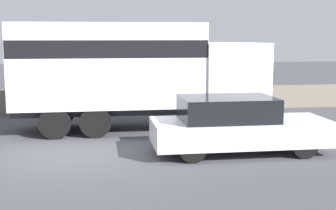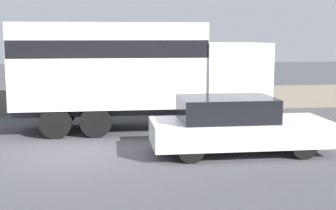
{
  "view_description": "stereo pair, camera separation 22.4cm",
  "coord_description": "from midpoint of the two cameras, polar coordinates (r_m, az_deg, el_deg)",
  "views": [
    {
      "loc": [
        0.71,
        -11.52,
        2.96
      ],
      "look_at": [
        2.62,
        1.41,
        1.02
      ],
      "focal_mm": 50.0,
      "sensor_mm": 36.0,
      "label": 1
    },
    {
      "loc": [
        0.93,
        -11.56,
        2.96
      ],
      "look_at": [
        2.62,
        1.41,
        1.02
      ],
      "focal_mm": 50.0,
      "sensor_mm": 36.0,
      "label": 2
    }
  ],
  "objects": [
    {
      "name": "ground_plane",
      "position": [
        11.94,
        -12.15,
        -6.12
      ],
      "size": [
        80.0,
        80.0,
        0.0
      ],
      "primitive_type": "plane",
      "color": "#47474C"
    },
    {
      "name": "stone_wall_backdrop",
      "position": [
        18.61,
        -10.86,
        0.55
      ],
      "size": [
        60.0,
        0.35,
        0.92
      ],
      "color": "gray",
      "rests_on": "ground_plane"
    },
    {
      "name": "box_truck",
      "position": [
        14.7,
        -4.49,
        4.46
      ],
      "size": [
        7.78,
        2.46,
        3.35
      ],
      "color": "silver",
      "rests_on": "ground_plane"
    },
    {
      "name": "car_hatchback",
      "position": [
        11.95,
        7.83,
        -2.45
      ],
      "size": [
        4.48,
        1.73,
        1.44
      ],
      "color": "silver",
      "rests_on": "ground_plane"
    }
  ]
}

